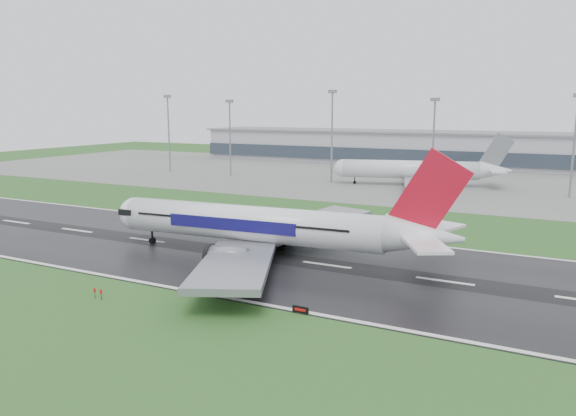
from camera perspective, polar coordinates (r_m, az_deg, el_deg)
The scene contains 12 objects.
ground at distance 104.21m, azimuth -6.15°, elevation -4.56°, with size 520.00×520.00×0.00m, color #23511D.
runway at distance 104.19m, azimuth -6.16°, elevation -4.54°, with size 400.00×45.00×0.10m, color black.
apron at distance 218.05m, azimuth 12.03°, elevation 3.09°, with size 400.00×130.00×0.08m, color slate.
terminal at distance 275.53m, azimuth 15.34°, elevation 5.98°, with size 240.00×36.00×15.00m, color #989AA3.
main_airliner at distance 97.88m, azimuth -1.63°, elevation 0.46°, with size 66.38×63.22×19.60m, color white, non-canonical shape.
parked_airliner at distance 195.83m, azimuth 13.34°, elevation 4.89°, with size 61.14×56.92×17.92m, color silver, non-canonical shape.
runway_sign at distance 73.31m, azimuth 1.31°, elevation -10.58°, with size 2.30×0.26×1.04m, color black, non-canonical shape.
floodmast_0 at distance 237.70m, azimuth -12.31°, elevation 7.41°, with size 0.64×0.64×31.04m, color gray.
floodmast_1 at distance 219.80m, azimuth -6.05°, elevation 7.09°, with size 0.64×0.64×28.86m, color gray.
floodmast_2 at distance 199.47m, azimuth 4.59°, elevation 7.23°, with size 0.64×0.64×31.98m, color gray.
floodmast_3 at distance 188.82m, azimuth 14.88°, elevation 6.29°, with size 0.64×0.64×28.96m, color gray.
floodmast_4 at distance 184.65m, azimuth 27.62°, elevation 5.52°, with size 0.64×0.64×29.84m, color gray.
Camera 1 is at (55.20, -84.26, 26.69)m, focal length 34.13 mm.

